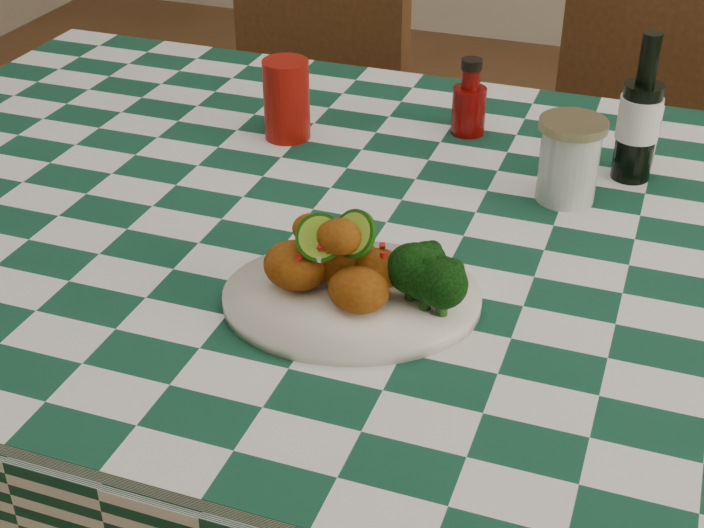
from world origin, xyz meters
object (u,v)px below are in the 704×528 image
(red_tumbler, at_px, (287,100))
(mason_jar, at_px, (569,160))
(ketchup_bottle, at_px, (470,97))
(wooden_chair_right, at_px, (602,211))
(plate, at_px, (352,299))
(dining_table, at_px, (382,449))
(fried_chicken_pile, at_px, (343,256))
(wooden_chair_left, at_px, (273,166))
(beer_bottle, at_px, (641,108))

(red_tumbler, distance_m, mason_jar, 0.43)
(ketchup_bottle, distance_m, wooden_chair_right, 0.59)
(plate, distance_m, wooden_chair_right, 0.99)
(dining_table, relative_size, ketchup_bottle, 14.11)
(dining_table, xyz_separation_m, fried_chicken_pile, (0.01, -0.19, 0.46))
(wooden_chair_right, bearing_deg, fried_chicken_pile, -84.69)
(dining_table, height_order, red_tumbler, red_tumbler)
(wooden_chair_right, bearing_deg, plate, -84.06)
(ketchup_bottle, height_order, wooden_chair_left, wooden_chair_left)
(dining_table, xyz_separation_m, plate, (0.02, -0.19, 0.40))
(plate, xyz_separation_m, fried_chicken_pile, (-0.01, 0.00, 0.05))
(mason_jar, height_order, wooden_chair_right, wooden_chair_right)
(dining_table, height_order, plate, plate)
(wooden_chair_left, bearing_deg, plate, -49.55)
(fried_chicken_pile, relative_size, wooden_chair_left, 0.15)
(ketchup_bottle, height_order, beer_bottle, beer_bottle)
(wooden_chair_left, bearing_deg, mason_jar, -27.59)
(dining_table, xyz_separation_m, ketchup_bottle, (0.03, 0.31, 0.45))
(mason_jar, distance_m, wooden_chair_left, 0.95)
(dining_table, height_order, ketchup_bottle, ketchup_bottle)
(red_tumbler, height_order, wooden_chair_right, wooden_chair_right)
(red_tumbler, relative_size, wooden_chair_left, 0.13)
(wooden_chair_left, bearing_deg, dining_table, -44.30)
(mason_jar, relative_size, beer_bottle, 0.55)
(ketchup_bottle, xyz_separation_m, wooden_chair_left, (-0.51, 0.38, -0.38))
(red_tumbler, bearing_deg, fried_chicken_pile, -59.10)
(fried_chicken_pile, xyz_separation_m, ketchup_bottle, (0.02, 0.50, -0.00))
(red_tumbler, height_order, mason_jar, red_tumbler)
(dining_table, bearing_deg, beer_bottle, 40.33)
(fried_chicken_pile, height_order, wooden_chair_right, wooden_chair_right)
(fried_chicken_pile, relative_size, ketchup_bottle, 1.21)
(red_tumbler, bearing_deg, wooden_chair_left, 117.53)
(beer_bottle, distance_m, wooden_chair_right, 0.64)
(red_tumbler, height_order, wooden_chair_left, wooden_chair_left)
(plate, bearing_deg, fried_chicken_pile, 180.00)
(plate, relative_size, wooden_chair_left, 0.31)
(red_tumbler, xyz_separation_m, mason_jar, (0.43, -0.06, -0.00))
(ketchup_bottle, relative_size, beer_bottle, 0.57)
(red_tumbler, relative_size, mason_jar, 1.06)
(dining_table, relative_size, fried_chicken_pile, 11.66)
(mason_jar, xyz_separation_m, wooden_chair_right, (0.02, 0.58, -0.37))
(mason_jar, distance_m, beer_bottle, 0.13)
(fried_chicken_pile, height_order, ketchup_bottle, ketchup_bottle)
(beer_bottle, bearing_deg, mason_jar, -128.28)
(dining_table, xyz_separation_m, wooden_chair_right, (0.22, 0.72, 0.08))
(dining_table, xyz_separation_m, beer_bottle, (0.28, 0.24, 0.50))
(fried_chicken_pile, height_order, beer_bottle, beer_bottle)
(plate, bearing_deg, wooden_chair_right, 77.77)
(beer_bottle, xyz_separation_m, wooden_chair_left, (-0.76, 0.45, -0.42))
(ketchup_bottle, bearing_deg, beer_bottle, -15.23)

